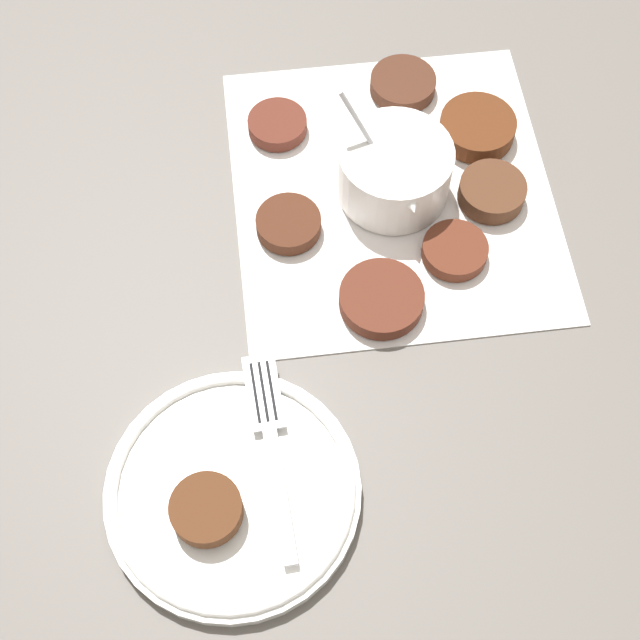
# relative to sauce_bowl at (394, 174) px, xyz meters

# --- Properties ---
(ground_plane) EXTENTS (4.00, 4.00, 0.00)m
(ground_plane) POSITION_rel_sauce_bowl_xyz_m (0.01, 0.02, -0.03)
(ground_plane) COLOR #605B56
(napkin) EXTENTS (0.38, 0.35, 0.00)m
(napkin) POSITION_rel_sauce_bowl_xyz_m (-0.00, 0.00, -0.03)
(napkin) COLOR white
(napkin) RESTS_ON ground_plane
(sauce_bowl) EXTENTS (0.12, 0.11, 0.11)m
(sauce_bowl) POSITION_rel_sauce_bowl_xyz_m (0.00, 0.00, 0.00)
(sauce_bowl) COLOR white
(sauce_bowl) RESTS_ON napkin
(fritter_0) EXTENTS (0.06, 0.06, 0.01)m
(fritter_0) POSITION_rel_sauce_bowl_xyz_m (0.09, 0.04, -0.02)
(fritter_0) COLOR #57291A
(fritter_0) RESTS_ON napkin
(fritter_1) EXTENTS (0.07, 0.07, 0.02)m
(fritter_1) POSITION_rel_sauce_bowl_xyz_m (-0.12, 0.04, -0.02)
(fritter_1) COLOR #47271A
(fritter_1) RESTS_ON napkin
(fritter_2) EXTENTS (0.08, 0.08, 0.02)m
(fritter_2) POSITION_rel_sauce_bowl_xyz_m (0.12, -0.04, -0.02)
(fritter_2) COLOR #56291C
(fritter_2) RESTS_ON napkin
(fritter_3) EXTENTS (0.06, 0.06, 0.01)m
(fritter_3) POSITION_rel_sauce_bowl_xyz_m (-0.10, -0.10, -0.02)
(fritter_3) COLOR #58281D
(fritter_3) RESTS_ON napkin
(fritter_4) EXTENTS (0.08, 0.08, 0.02)m
(fritter_4) POSITION_rel_sauce_bowl_xyz_m (-0.05, 0.10, -0.02)
(fritter_4) COLOR #532A14
(fritter_4) RESTS_ON napkin
(fritter_5) EXTENTS (0.06, 0.06, 0.02)m
(fritter_5) POSITION_rel_sauce_bowl_xyz_m (0.02, -0.11, -0.02)
(fritter_5) COLOR #492618
(fritter_5) RESTS_ON napkin
(fritter_6) EXTENTS (0.07, 0.07, 0.02)m
(fritter_6) POSITION_rel_sauce_bowl_xyz_m (0.03, 0.09, -0.02)
(fritter_6) COLOR #4F2F1D
(fritter_6) RESTS_ON napkin
(serving_plate) EXTENTS (0.22, 0.22, 0.02)m
(serving_plate) POSITION_rel_sauce_bowl_xyz_m (0.27, -0.21, -0.02)
(serving_plate) COLOR white
(serving_plate) RESTS_ON ground_plane
(fritter_on_plate) EXTENTS (0.06, 0.06, 0.02)m
(fritter_on_plate) POSITION_rel_sauce_bowl_xyz_m (0.29, -0.23, -0.00)
(fritter_on_plate) COLOR #512D19
(fritter_on_plate) RESTS_ON serving_plate
(fork) EXTENTS (0.19, 0.03, 0.00)m
(fork) POSITION_rel_sauce_bowl_xyz_m (0.23, -0.17, -0.01)
(fork) COLOR silver
(fork) RESTS_ON serving_plate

